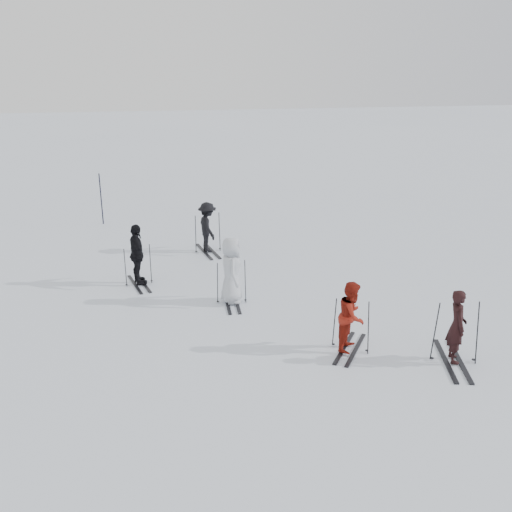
{
  "coord_description": "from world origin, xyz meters",
  "views": [
    {
      "loc": [
        -2.75,
        -12.72,
        5.8
      ],
      "look_at": [
        0.0,
        1.0,
        1.0
      ],
      "focal_mm": 40.0,
      "sensor_mm": 36.0,
      "label": 1
    }
  ],
  "objects_px": {
    "skier_red": "(352,317)",
    "skier_grey": "(231,271)",
    "skier_uphill_far": "(208,228)",
    "skier_uphill_left": "(137,255)",
    "piste_marker": "(101,199)",
    "skier_near_dark": "(457,327)"
  },
  "relations": [
    {
      "from": "skier_red",
      "to": "skier_grey",
      "type": "bearing_deg",
      "value": 69.32
    },
    {
      "from": "skier_uphill_far",
      "to": "skier_uphill_left",
      "type": "bearing_deg",
      "value": 128.36
    },
    {
      "from": "skier_red",
      "to": "piste_marker",
      "type": "bearing_deg",
      "value": 61.04
    },
    {
      "from": "skier_near_dark",
      "to": "skier_red",
      "type": "distance_m",
      "value": 2.08
    },
    {
      "from": "skier_grey",
      "to": "piste_marker",
      "type": "bearing_deg",
      "value": 26.35
    },
    {
      "from": "skier_red",
      "to": "skier_uphill_far",
      "type": "relative_size",
      "value": 0.95
    },
    {
      "from": "skier_grey",
      "to": "skier_uphill_far",
      "type": "distance_m",
      "value": 4.17
    },
    {
      "from": "skier_grey",
      "to": "piste_marker",
      "type": "distance_m",
      "value": 8.98
    },
    {
      "from": "skier_uphill_far",
      "to": "piste_marker",
      "type": "height_order",
      "value": "piste_marker"
    },
    {
      "from": "skier_near_dark",
      "to": "skier_grey",
      "type": "relative_size",
      "value": 0.91
    },
    {
      "from": "piste_marker",
      "to": "skier_grey",
      "type": "bearing_deg",
      "value": -66.5
    },
    {
      "from": "skier_red",
      "to": "skier_uphill_far",
      "type": "xyz_separation_m",
      "value": [
        -2.17,
        7.11,
        0.04
      ]
    },
    {
      "from": "skier_red",
      "to": "skier_uphill_far",
      "type": "height_order",
      "value": "skier_uphill_far"
    },
    {
      "from": "skier_near_dark",
      "to": "skier_uphill_left",
      "type": "distance_m",
      "value": 8.36
    },
    {
      "from": "skier_uphill_far",
      "to": "piste_marker",
      "type": "bearing_deg",
      "value": 30.79
    },
    {
      "from": "skier_uphill_left",
      "to": "skier_grey",
      "type": "bearing_deg",
      "value": -140.2
    },
    {
      "from": "skier_red",
      "to": "skier_grey",
      "type": "relative_size",
      "value": 0.89
    },
    {
      "from": "skier_red",
      "to": "skier_grey",
      "type": "distance_m",
      "value": 3.6
    },
    {
      "from": "skier_uphill_left",
      "to": "skier_uphill_far",
      "type": "distance_m",
      "value": 3.28
    },
    {
      "from": "skier_grey",
      "to": "skier_red",
      "type": "bearing_deg",
      "value": -142.07
    },
    {
      "from": "skier_red",
      "to": "skier_uphill_far",
      "type": "bearing_deg",
      "value": 51.21
    },
    {
      "from": "piste_marker",
      "to": "skier_uphill_left",
      "type": "bearing_deg",
      "value": -78.81
    }
  ]
}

